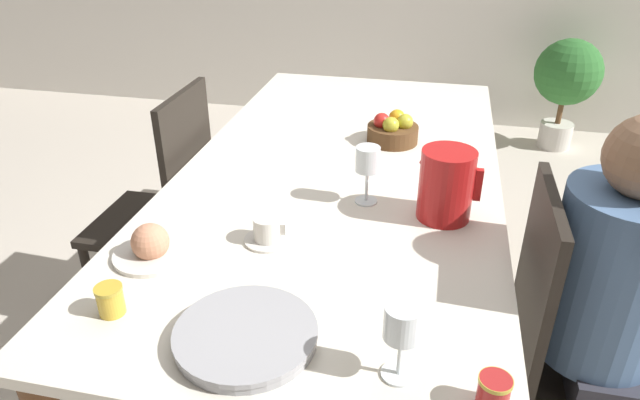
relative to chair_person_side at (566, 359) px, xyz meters
The scene contains 15 objects.
ground_plane 0.97m from the chair_person_side, 147.06° to the left, with size 20.00×20.00×0.00m, color beige.
dining_table 0.85m from the chair_person_side, 147.06° to the left, with size 1.03×2.07×0.78m.
chair_person_side is the anchor object (origin of this frame).
chair_opposite 1.48m from the chair_person_side, 159.49° to the left, with size 0.42×0.42×0.98m.
person_seated 0.21m from the chair_person_side, 13.56° to the left, with size 0.39×0.41×1.18m.
red_pitcher 0.55m from the chair_person_side, 149.84° to the left, with size 0.17×0.15×0.20m.
wine_glass_water 0.74m from the chair_person_side, 156.88° to the left, with size 0.07×0.07×0.17m.
wine_glass_juice 0.71m from the chair_person_side, 134.94° to the right, with size 0.07×0.07×0.16m.
teacup_near_person 0.85m from the chair_person_side, behind, with size 0.12×0.12×0.07m.
serving_tray 0.88m from the chair_person_side, 151.71° to the right, with size 0.30×0.30×0.03m.
bread_plate 1.11m from the chair_person_side, behind, with size 0.19×0.19×0.09m.
jam_jar_amber 1.15m from the chair_person_side, 160.49° to the right, with size 0.06×0.06×0.07m.
jam_jar_red 0.61m from the chair_person_side, 118.45° to the right, with size 0.06×0.06×0.07m.
fruit_bowl 0.96m from the chair_person_side, 127.46° to the left, with size 0.18×0.18×0.11m.
potted_plant 2.77m from the chair_person_side, 81.36° to the left, with size 0.43×0.43×0.75m.
Camera 1 is at (0.30, -1.67, 1.59)m, focal length 32.00 mm.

